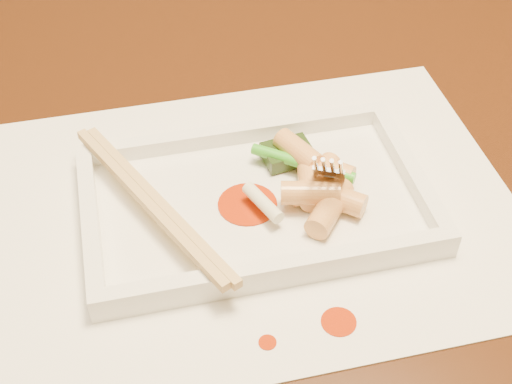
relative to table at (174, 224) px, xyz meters
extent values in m
cube|color=black|center=(0.00, 0.00, 0.08)|extent=(1.40, 0.90, 0.04)
cylinder|color=black|center=(0.62, 0.37, -0.29)|extent=(0.07, 0.07, 0.71)
cube|color=white|center=(0.06, -0.10, 0.10)|extent=(0.40, 0.30, 0.00)
cylinder|color=#B02905|center=(0.09, -0.21, 0.10)|extent=(0.02, 0.02, 0.00)
cylinder|color=#B02905|center=(0.04, -0.22, 0.10)|extent=(0.01, 0.01, 0.00)
cube|color=white|center=(0.06, -0.10, 0.11)|extent=(0.26, 0.16, 0.01)
cube|color=white|center=(0.06, -0.02, 0.12)|extent=(0.26, 0.01, 0.01)
cube|color=white|center=(0.06, -0.17, 0.12)|extent=(0.26, 0.01, 0.01)
cube|color=white|center=(-0.07, -0.10, 0.12)|extent=(0.01, 0.14, 0.01)
cube|color=white|center=(0.18, -0.10, 0.12)|extent=(0.01, 0.14, 0.01)
cube|color=black|center=(0.09, -0.06, 0.12)|extent=(0.04, 0.03, 0.01)
cylinder|color=#EAEACC|center=(0.06, -0.11, 0.12)|extent=(0.02, 0.04, 0.01)
cylinder|color=#299418|center=(0.10, -0.08, 0.12)|extent=(0.07, 0.06, 0.01)
cube|color=tan|center=(-0.02, -0.10, 0.13)|extent=(0.09, 0.18, 0.01)
cube|color=tan|center=(-0.02, -0.10, 0.13)|extent=(0.09, 0.18, 0.01)
cylinder|color=#B02905|center=(0.05, -0.10, 0.11)|extent=(0.05, 0.05, 0.00)
cylinder|color=#E9B76C|center=(0.12, -0.11, 0.12)|extent=(0.05, 0.04, 0.02)
cylinder|color=#E9B76C|center=(0.10, -0.10, 0.12)|extent=(0.03, 0.04, 0.02)
cylinder|color=#E9B76C|center=(0.10, -0.06, 0.13)|extent=(0.03, 0.05, 0.02)
cylinder|color=#E9B76C|center=(0.11, -0.12, 0.12)|extent=(0.05, 0.05, 0.02)
cylinder|color=#E9B76C|center=(0.10, -0.10, 0.12)|extent=(0.04, 0.02, 0.02)
cylinder|color=#E9B76C|center=(0.10, -0.11, 0.13)|extent=(0.05, 0.03, 0.02)
cylinder|color=#E9B76C|center=(0.11, -0.09, 0.12)|extent=(0.04, 0.04, 0.02)
cylinder|color=#E9B76C|center=(0.12, -0.08, 0.12)|extent=(0.04, 0.04, 0.02)
camera|label=1|loc=(-0.03, -0.47, 0.50)|focal=50.00mm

